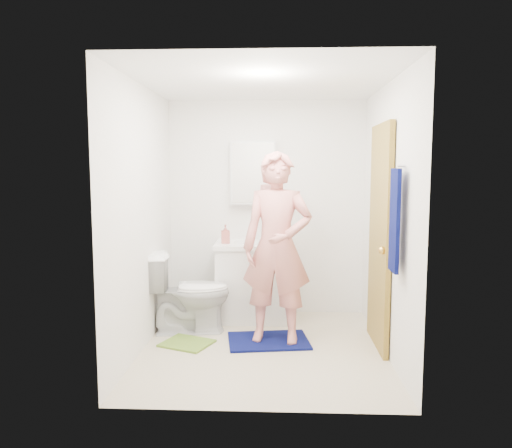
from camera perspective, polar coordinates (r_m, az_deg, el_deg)
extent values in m
cube|color=beige|center=(4.73, 0.82, -14.15)|extent=(2.20, 2.40, 0.02)
cube|color=white|center=(4.50, 0.87, 16.12)|extent=(2.20, 2.40, 0.02)
cube|color=white|center=(5.66, 1.22, 1.82)|extent=(2.20, 0.02, 2.40)
cube|color=white|center=(3.25, 0.20, -1.56)|extent=(2.20, 0.02, 2.40)
cube|color=white|center=(4.62, -13.04, 0.64)|extent=(0.02, 2.40, 2.40)
cube|color=white|center=(4.56, 14.93, 0.50)|extent=(0.02, 2.40, 2.40)
cube|color=white|center=(5.50, -0.45, -6.76)|extent=(0.75, 0.55, 0.80)
cube|color=white|center=(5.42, -0.45, -2.38)|extent=(0.79, 0.59, 0.05)
cylinder|color=white|center=(5.41, -0.45, -2.22)|extent=(0.40, 0.40, 0.03)
cylinder|color=silver|center=(5.58, -0.36, -1.23)|extent=(0.03, 0.03, 0.12)
cube|color=white|center=(5.58, -0.34, 5.87)|extent=(0.50, 0.12, 0.70)
cube|color=white|center=(5.52, -0.37, 5.87)|extent=(0.46, 0.01, 0.66)
cube|color=#A7842E|center=(4.72, 13.95, -1.42)|extent=(0.05, 0.80, 2.05)
sphere|color=gold|center=(4.41, 14.23, -2.95)|extent=(0.07, 0.07, 0.07)
cube|color=#080E4C|center=(3.98, 15.57, 0.39)|extent=(0.03, 0.24, 0.80)
cylinder|color=silver|center=(3.97, 16.32, 6.42)|extent=(0.06, 0.02, 0.02)
imported|color=white|center=(5.12, -7.65, -7.71)|extent=(0.86, 0.57, 0.82)
cube|color=#080E4C|center=(4.89, 1.43, -13.19)|extent=(0.82, 0.64, 0.02)
cube|color=olive|center=(4.87, -7.90, -13.35)|extent=(0.54, 0.51, 0.02)
imported|color=#B75E55|center=(5.35, -3.52, -1.14)|extent=(0.10, 0.11, 0.20)
imported|color=#77479C|center=(5.52, 1.78, -1.49)|extent=(0.12, 0.12, 0.09)
imported|color=#DF857D|center=(4.67, 2.42, -2.68)|extent=(0.70, 0.51, 1.79)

